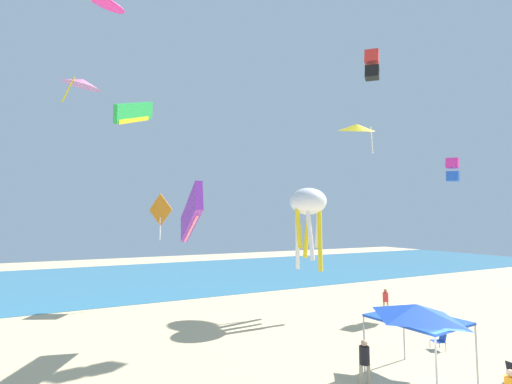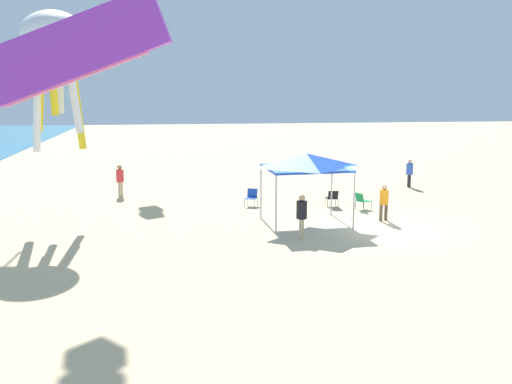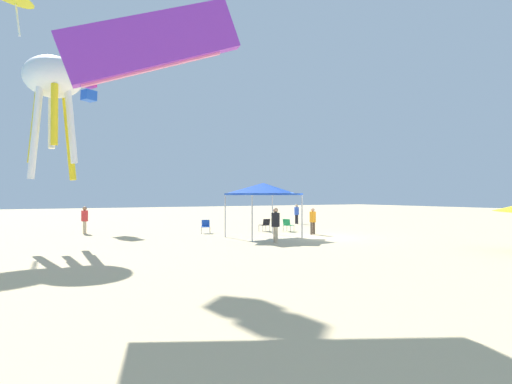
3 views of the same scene
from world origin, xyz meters
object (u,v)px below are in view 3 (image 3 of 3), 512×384
Objects in this scene: folding_chair_right_of_tent at (265,224)px; person_beachcomber at (85,218)px; person_by_tent at (297,212)px; kite_box_magenta at (89,89)px; person_near_umbrella at (313,219)px; folding_chair_facing_ocean at (288,224)px; person_watching_sky at (276,222)px; kite_octopus_white at (53,84)px; kite_parafoil_purple at (153,42)px; folding_chair_left_of_tent at (206,226)px; canopy_tent at (263,189)px.

person_beachcomber is (3.95, 10.46, 0.50)m from folding_chair_right_of_tent.
kite_box_magenta is (6.19, 15.24, 9.67)m from person_by_tent.
folding_chair_facing_ocean is at bearing 74.44° from person_near_umbrella.
folding_chair_facing_ocean is at bearing 160.56° from person_watching_sky.
kite_octopus_white is at bearing -61.25° from person_by_tent.
folding_chair_right_of_tent is (0.79, 1.23, 0.00)m from folding_chair_facing_ocean.
kite_octopus_white is (-1.36, 12.32, 7.13)m from folding_chair_right_of_tent.
kite_box_magenta is (21.45, -0.36, 3.81)m from kite_parafoil_purple.
kite_box_magenta is (10.82, 9.57, 10.15)m from folding_chair_right_of_tent.
person_beachcomber is (3.26, 6.60, 0.50)m from folding_chair_left_of_tent.
folding_chair_left_of_tent is at bearing -177.16° from kite_box_magenta.
person_beachcomber is 0.29× the size of kite_octopus_white.
person_watching_sky is at bearing -115.97° from kite_octopus_white.
canopy_tent is 2.16× the size of person_beachcomber.
folding_chair_right_of_tent is at bearing 93.67° from person_near_umbrella.
person_near_umbrella is 0.30× the size of kite_parafoil_purple.
person_near_umbrella is at bearing 157.55° from folding_chair_facing_ocean.
folding_chair_right_of_tent is 0.43× the size of kite_box_magenta.
folding_chair_facing_ocean is 0.14× the size of kite_octopus_white.
folding_chair_facing_ocean is 0.51× the size of person_near_umbrella.
canopy_tent reaches higher than folding_chair_left_of_tent.
folding_chair_facing_ocean is 16.18m from kite_parafoil_purple.
folding_chair_left_of_tent is at bearing 25.54° from canopy_tent.
person_near_umbrella is at bearing -17.99° from person_by_tent.
kite_parafoil_purple is at bearing -161.41° from person_beachcomber.
kite_octopus_white is (-5.99, 17.99, 6.65)m from person_by_tent.
person_by_tent is 0.31× the size of kite_parafoil_purple.
folding_chair_facing_ocean is at bearing -28.95° from person_by_tent.
canopy_tent reaches higher than person_watching_sky.
kite_octopus_white is at bearing 177.18° from person_beachcomber.
person_beachcomber is 0.88× the size of kite_box_magenta.
person_beachcomber reaches higher than person_near_umbrella.
kite_parafoil_purple is (-5.07, 7.31, 5.80)m from person_watching_sky.
kite_parafoil_purple reaches higher than person_near_umbrella.
kite_parafoil_purple is at bearing -168.82° from person_near_umbrella.
kite_box_magenta is at bearing 13.88° from folding_chair_facing_ocean.
kite_octopus_white reaches higher than folding_chair_right_of_tent.
folding_chair_right_of_tent is 11.19m from person_beachcomber.
kite_box_magenta is (11.61, 10.81, 10.15)m from folding_chair_facing_ocean.
kite_octopus_white reaches higher than person_watching_sky.
canopy_tent is at bearing -102.75° from kite_octopus_white.
folding_chair_left_of_tent is 15.44m from kite_box_magenta.
kite_parafoil_purple is at bearing 102.31° from folding_chair_facing_ocean.
kite_octopus_white is at bearing 63.33° from folding_chair_facing_ocean.
kite_parafoil_purple is (-15.26, 15.60, 5.87)m from person_by_tent.
kite_octopus_white is (4.20, 9.70, 6.58)m from person_watching_sky.
person_watching_sky is at bearing -171.34° from person_near_umbrella.
canopy_tent is 1.90× the size of kite_box_magenta.
kite_parafoil_purple is at bearing 47.72° from folding_chair_right_of_tent.
folding_chair_left_of_tent is 3.92m from folding_chair_right_of_tent.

